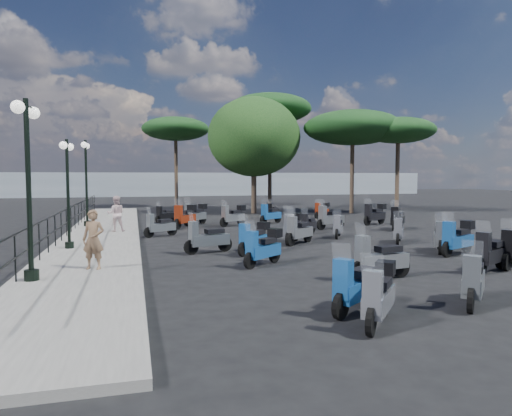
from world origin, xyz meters
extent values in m
plane|color=black|center=(0.00, 0.00, 0.00)|extent=(120.00, 120.00, 0.00)
cube|color=slate|center=(-6.50, 3.00, 0.07)|extent=(3.00, 30.00, 0.15)
cylinder|color=black|center=(-7.80, -6.09, 0.70)|extent=(0.04, 0.04, 1.10)
cylinder|color=black|center=(-7.80, -4.73, 0.70)|extent=(0.04, 0.04, 1.10)
cylinder|color=black|center=(-7.80, -3.36, 0.70)|extent=(0.04, 0.04, 1.10)
cylinder|color=black|center=(-7.80, -1.99, 0.70)|extent=(0.04, 0.04, 1.10)
cylinder|color=black|center=(-7.80, -0.62, 0.70)|extent=(0.04, 0.04, 1.10)
cylinder|color=black|center=(-7.80, 0.75, 0.70)|extent=(0.04, 0.04, 1.10)
cylinder|color=black|center=(-7.80, 2.12, 0.70)|extent=(0.04, 0.04, 1.10)
cylinder|color=black|center=(-7.80, 3.48, 0.70)|extent=(0.04, 0.04, 1.10)
cylinder|color=black|center=(-7.80, 4.85, 0.70)|extent=(0.04, 0.04, 1.10)
cylinder|color=black|center=(-7.80, 6.22, 0.70)|extent=(0.04, 0.04, 1.10)
cylinder|color=black|center=(-7.80, 7.59, 0.70)|extent=(0.04, 0.04, 1.10)
cylinder|color=black|center=(-7.80, 8.96, 0.70)|extent=(0.04, 0.04, 1.10)
cylinder|color=black|center=(-7.80, 10.33, 0.70)|extent=(0.04, 0.04, 1.10)
cylinder|color=black|center=(-7.80, 11.69, 0.70)|extent=(0.04, 0.04, 1.10)
cylinder|color=black|center=(-7.80, 13.06, 0.70)|extent=(0.04, 0.04, 1.10)
cylinder|color=black|center=(-7.80, 14.43, 0.70)|extent=(0.04, 0.04, 1.10)
cylinder|color=black|center=(-7.80, 15.80, 0.70)|extent=(0.04, 0.04, 1.10)
cube|color=black|center=(-7.80, 2.80, 1.23)|extent=(0.04, 26.00, 0.04)
cube|color=black|center=(-7.80, 2.80, 0.70)|extent=(0.04, 26.00, 0.04)
cylinder|color=black|center=(-7.48, -6.03, 0.27)|extent=(0.33, 0.33, 0.25)
cylinder|color=black|center=(-7.48, -6.03, 2.22)|extent=(0.11, 0.11, 4.14)
cylinder|color=black|center=(-7.48, -6.03, 4.14)|extent=(0.17, 0.93, 0.04)
sphere|color=white|center=(-7.42, -5.57, 4.03)|extent=(0.29, 0.29, 0.29)
sphere|color=white|center=(-7.55, -6.50, 4.03)|extent=(0.29, 0.29, 0.29)
cylinder|color=black|center=(-7.28, -1.21, 0.26)|extent=(0.29, 0.29, 0.22)
cylinder|color=black|center=(-7.28, -1.21, 1.96)|extent=(0.10, 0.10, 3.61)
cylinder|color=black|center=(-7.28, -1.21, 3.63)|extent=(0.13, 0.81, 0.04)
sphere|color=white|center=(-7.23, -0.81, 3.54)|extent=(0.25, 0.25, 0.25)
sphere|color=white|center=(-7.32, -1.62, 3.54)|extent=(0.25, 0.25, 0.25)
cylinder|color=black|center=(-7.36, 5.83, 0.27)|extent=(0.33, 0.33, 0.25)
cylinder|color=black|center=(-7.36, 5.83, 2.21)|extent=(0.11, 0.11, 4.12)
cylinder|color=black|center=(-7.36, 5.83, 4.11)|extent=(0.07, 0.93, 0.04)
sphere|color=white|center=(-7.34, 6.30, 4.01)|extent=(0.29, 0.29, 0.29)
sphere|color=white|center=(-7.37, 5.37, 4.01)|extent=(0.29, 0.29, 0.29)
imported|color=brown|center=(-6.20, -5.04, 0.92)|extent=(0.65, 0.52, 1.54)
imported|color=#C7A9AC|center=(-5.93, 3.18, 0.93)|extent=(0.77, 0.61, 1.55)
cylinder|color=black|center=(-1.56, -11.00, 0.24)|extent=(0.39, 0.43, 0.48)
cylinder|color=black|center=(-0.78, -10.10, 0.24)|extent=(0.39, 0.43, 0.48)
cube|color=#B3B6BF|center=(-1.14, -10.51, 0.42)|extent=(1.10, 1.20, 0.34)
cube|color=black|center=(-1.03, -10.38, 0.70)|extent=(0.62, 0.65, 0.14)
cube|color=#B3B6BF|center=(-1.51, -10.94, 0.70)|extent=(0.37, 0.36, 0.70)
plane|color=white|center=(-1.55, -10.99, 1.15)|extent=(0.34, 0.31, 0.37)
cube|color=black|center=(-0.77, -10.08, 0.88)|extent=(0.46, 0.46, 0.26)
cylinder|color=black|center=(-2.12, -5.40, 0.24)|extent=(0.44, 0.38, 0.48)
cylinder|color=black|center=(-1.18, -4.65, 0.24)|extent=(0.44, 0.38, 0.48)
cube|color=#1A549C|center=(-1.61, -4.99, 0.42)|extent=(1.23, 1.07, 0.34)
cube|color=black|center=(-1.48, -4.89, 0.70)|extent=(0.65, 0.61, 0.14)
cube|color=#1A549C|center=(-2.06, -5.35, 0.70)|extent=(0.36, 0.37, 0.70)
plane|color=white|center=(-2.11, -5.38, 1.15)|extent=(0.30, 0.35, 0.37)
cube|color=black|center=(-1.17, -4.64, 0.88)|extent=(0.46, 0.46, 0.26)
cylinder|color=black|center=(-1.86, -3.47, 0.24)|extent=(0.42, 0.39, 0.48)
cylinder|color=black|center=(-0.96, -2.67, 0.24)|extent=(0.42, 0.39, 0.48)
cube|color=#1A549C|center=(-1.37, -3.04, 0.42)|extent=(1.19, 1.12, 0.34)
cube|color=black|center=(-1.25, -2.92, 0.70)|extent=(0.64, 0.62, 0.14)
cube|color=#1A549C|center=(-1.80, -3.41, 0.70)|extent=(0.36, 0.37, 0.70)
plane|color=white|center=(-1.84, -3.45, 1.15)|extent=(0.31, 0.33, 0.37)
cube|color=black|center=(-0.95, -2.66, 0.88)|extent=(0.46, 0.46, 0.26)
cylinder|color=black|center=(-4.60, 1.84, 0.23)|extent=(0.44, 0.30, 0.45)
cylinder|color=black|center=(-3.60, 2.39, 0.23)|extent=(0.44, 0.30, 0.45)
cube|color=#555A5E|center=(-4.06, 2.13, 0.40)|extent=(1.23, 0.88, 0.32)
cube|color=black|center=(-3.92, 2.21, 0.66)|extent=(0.64, 0.52, 0.13)
cube|color=#555A5E|center=(-4.53, 1.87, 0.66)|extent=(0.32, 0.35, 0.66)
plane|color=white|center=(-4.58, 1.85, 1.09)|extent=(0.24, 0.35, 0.35)
cylinder|color=black|center=(-3.90, 7.80, 0.21)|extent=(0.38, 0.34, 0.42)
cylinder|color=black|center=(-3.09, 8.49, 0.21)|extent=(0.38, 0.34, 0.42)
cube|color=black|center=(-3.46, 8.17, 0.37)|extent=(1.07, 0.97, 0.30)
cube|color=black|center=(-3.35, 8.27, 0.62)|extent=(0.57, 0.54, 0.12)
cube|color=black|center=(-3.85, 7.85, 0.62)|extent=(0.32, 0.33, 0.62)
plane|color=white|center=(-3.89, 7.82, 1.01)|extent=(0.27, 0.30, 0.33)
cylinder|color=black|center=(-1.66, -10.11, 0.25)|extent=(0.46, 0.37, 0.49)
cylinder|color=black|center=(-0.67, -9.38, 0.25)|extent=(0.46, 0.37, 0.49)
cube|color=#1A549C|center=(-1.12, -9.71, 0.43)|extent=(1.28, 1.07, 0.35)
cube|color=black|center=(-0.98, -9.61, 0.72)|extent=(0.68, 0.61, 0.14)
cube|color=#1A549C|center=(-1.60, -10.06, 0.72)|extent=(0.36, 0.38, 0.72)
plane|color=white|center=(-1.64, -10.09, 1.18)|extent=(0.30, 0.36, 0.38)
cylinder|color=black|center=(-3.40, -2.68, 0.25)|extent=(0.50, 0.24, 0.50)
cylinder|color=black|center=(-2.22, -2.32, 0.25)|extent=(0.50, 0.24, 0.50)
cube|color=#555A5E|center=(-2.76, -2.49, 0.43)|extent=(1.39, 0.72, 0.35)
cube|color=black|center=(-2.59, -2.44, 0.72)|extent=(0.68, 0.48, 0.14)
cube|color=#555A5E|center=(-3.32, -2.66, 0.72)|extent=(0.31, 0.36, 0.72)
plane|color=white|center=(-3.38, -2.68, 1.19)|extent=(0.19, 0.40, 0.38)
cylinder|color=black|center=(0.29, -1.63, 0.26)|extent=(0.38, 0.50, 0.52)
cylinder|color=black|center=(1.00, -0.53, 0.26)|extent=(0.38, 0.50, 0.52)
cube|color=#B3B6BF|center=(0.68, -1.03, 0.46)|extent=(1.08, 1.39, 0.37)
cube|color=black|center=(0.78, -0.88, 0.76)|extent=(0.63, 0.73, 0.15)
cube|color=#B3B6BF|center=(0.34, -1.55, 0.76)|extent=(0.40, 0.38, 0.76)
plane|color=white|center=(0.30, -1.61, 1.25)|extent=(0.39, 0.30, 0.41)
cube|color=black|center=(1.02, -0.51, 0.96)|extent=(0.49, 0.50, 0.28)
cylinder|color=black|center=(-3.18, 4.50, 0.27)|extent=(0.41, 0.49, 0.53)
cylinder|color=black|center=(-2.37, 5.56, 0.27)|extent=(0.41, 0.49, 0.53)
cube|color=maroon|center=(-2.74, 5.07, 0.47)|extent=(1.17, 1.38, 0.38)
cube|color=black|center=(-2.63, 5.22, 0.78)|extent=(0.67, 0.73, 0.16)
cube|color=maroon|center=(-3.12, 4.57, 0.78)|extent=(0.41, 0.40, 0.78)
plane|color=white|center=(-3.16, 4.52, 1.28)|extent=(0.39, 0.32, 0.41)
cube|color=black|center=(-2.36, 5.58, 0.98)|extent=(0.51, 0.52, 0.29)
cylinder|color=black|center=(-2.55, 6.01, 0.25)|extent=(0.44, 0.43, 0.51)
cylinder|color=black|center=(-1.62, 6.88, 0.25)|extent=(0.44, 0.43, 0.51)
cube|color=#555A5E|center=(-2.05, 6.48, 0.45)|extent=(1.25, 1.21, 0.36)
cube|color=black|center=(-1.91, 6.61, 0.74)|extent=(0.68, 0.67, 0.15)
cube|color=#555A5E|center=(-2.48, 6.07, 0.74)|extent=(0.39, 0.39, 0.74)
plane|color=white|center=(-2.53, 6.02, 1.22)|extent=(0.34, 0.35, 0.39)
cube|color=black|center=(-1.61, 6.90, 0.93)|extent=(0.50, 0.49, 0.28)
cylinder|color=black|center=(0.85, -10.38, 0.25)|extent=(0.42, 0.42, 0.49)
cylinder|color=black|center=(1.70, -9.50, 0.25)|extent=(0.42, 0.42, 0.49)
cube|color=#555A5E|center=(1.31, -9.90, 0.43)|extent=(1.18, 1.19, 0.35)
cube|color=black|center=(1.43, -9.78, 0.71)|extent=(0.65, 0.65, 0.14)
cube|color=#555A5E|center=(0.90, -10.32, 0.71)|extent=(0.38, 0.37, 0.71)
plane|color=white|center=(0.86, -10.36, 1.17)|extent=(0.33, 0.33, 0.38)
cylinder|color=black|center=(0.04, -7.58, 0.26)|extent=(0.52, 0.19, 0.51)
cylinder|color=black|center=(1.31, -7.35, 0.26)|extent=(0.52, 0.19, 0.51)
cube|color=gray|center=(0.73, -7.46, 0.45)|extent=(1.43, 0.60, 0.36)
cube|color=black|center=(0.91, -7.43, 0.75)|extent=(0.69, 0.43, 0.15)
cube|color=gray|center=(0.13, -7.56, 0.75)|extent=(0.29, 0.36, 0.75)
plane|color=white|center=(0.07, -7.57, 1.23)|extent=(0.15, 0.42, 0.40)
cylinder|color=black|center=(0.33, -1.81, 0.25)|extent=(0.45, 0.40, 0.50)
cylinder|color=black|center=(1.29, -1.03, 0.25)|extent=(0.45, 0.40, 0.50)
cube|color=gray|center=(0.85, -1.39, 0.44)|extent=(1.27, 1.13, 0.35)
cube|color=black|center=(0.99, -1.28, 0.73)|extent=(0.68, 0.64, 0.15)
cube|color=gray|center=(0.39, -1.76, 0.73)|extent=(0.37, 0.39, 0.73)
plane|color=white|center=(0.34, -1.80, 1.19)|extent=(0.31, 0.36, 0.39)
cylinder|color=black|center=(2.72, -0.58, 0.22)|extent=(0.30, 0.42, 0.44)
cylinder|color=black|center=(3.28, 0.35, 0.22)|extent=(0.30, 0.42, 0.44)
cube|color=#B3B6BF|center=(3.02, -0.08, 0.38)|extent=(0.87, 1.17, 0.31)
cube|color=black|center=(3.10, 0.06, 0.64)|extent=(0.51, 0.61, 0.13)
cube|color=#B3B6BF|center=(2.76, -0.52, 0.64)|extent=(0.34, 0.31, 0.64)
plane|color=white|center=(2.73, -0.57, 1.05)|extent=(0.33, 0.24, 0.34)
cylinder|color=black|center=(-0.83, 4.99, 0.25)|extent=(0.47, 0.35, 0.49)
cylinder|color=black|center=(0.21, 5.65, 0.25)|extent=(0.47, 0.35, 0.49)
cube|color=gray|center=(-0.27, 5.35, 0.43)|extent=(1.32, 1.01, 0.35)
cube|color=black|center=(-0.12, 5.44, 0.72)|extent=(0.69, 0.59, 0.14)
cube|color=gray|center=(-0.76, 5.03, 0.72)|extent=(0.36, 0.38, 0.72)
plane|color=white|center=(-0.81, 5.00, 1.18)|extent=(0.28, 0.37, 0.38)
cube|color=black|center=(0.23, 5.66, 0.91)|extent=(0.47, 0.47, 0.27)
cylinder|color=black|center=(2.63, 8.53, 0.21)|extent=(0.31, 0.40, 0.43)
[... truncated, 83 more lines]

